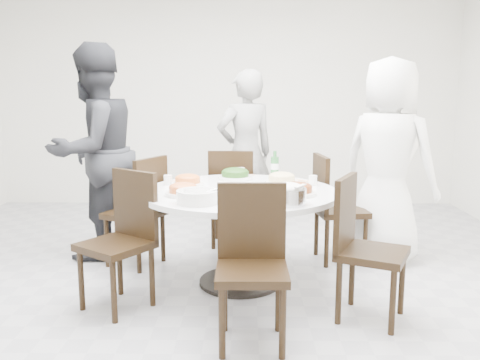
{
  "coord_description": "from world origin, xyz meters",
  "views": [
    {
      "loc": [
        0.26,
        -3.71,
        1.5
      ],
      "look_at": [
        0.21,
        0.15,
        0.82
      ],
      "focal_mm": 38.0,
      "sensor_mm": 36.0,
      "label": 1
    }
  ],
  "objects_px": {
    "chair_ne": "(341,208)",
    "diner_right": "(388,160)",
    "soup_bowl": "(198,197)",
    "chair_nw": "(134,211)",
    "chair_se": "(373,250)",
    "chair_s": "(252,268)",
    "dining_table": "(240,237)",
    "chair_sw": "(115,242)",
    "rice_bowl": "(287,196)",
    "diner_left": "(94,152)",
    "beverage_bottle": "(275,165)",
    "chair_n": "(232,197)",
    "diner_middle": "(246,153)"
  },
  "relations": [
    {
      "from": "chair_ne",
      "to": "diner_right",
      "type": "relative_size",
      "value": 0.53
    },
    {
      "from": "diner_right",
      "to": "soup_bowl",
      "type": "height_order",
      "value": "diner_right"
    },
    {
      "from": "chair_ne",
      "to": "diner_right",
      "type": "height_order",
      "value": "diner_right"
    },
    {
      "from": "chair_nw",
      "to": "chair_se",
      "type": "distance_m",
      "value": 2.09
    },
    {
      "from": "chair_s",
      "to": "diner_right",
      "type": "bearing_deg",
      "value": 52.72
    },
    {
      "from": "dining_table",
      "to": "soup_bowl",
      "type": "xyz_separation_m",
      "value": [
        -0.28,
        -0.45,
        0.42
      ]
    },
    {
      "from": "dining_table",
      "to": "chair_sw",
      "type": "height_order",
      "value": "chair_sw"
    },
    {
      "from": "rice_bowl",
      "to": "chair_se",
      "type": "bearing_deg",
      "value": -14.05
    },
    {
      "from": "chair_nw",
      "to": "chair_sw",
      "type": "bearing_deg",
      "value": 30.8
    },
    {
      "from": "chair_s",
      "to": "rice_bowl",
      "type": "distance_m",
      "value": 0.64
    },
    {
      "from": "chair_ne",
      "to": "diner_left",
      "type": "distance_m",
      "value": 2.25
    },
    {
      "from": "chair_se",
      "to": "beverage_bottle",
      "type": "bearing_deg",
      "value": 52.43
    },
    {
      "from": "chair_ne",
      "to": "chair_se",
      "type": "bearing_deg",
      "value": 172.42
    },
    {
      "from": "chair_s",
      "to": "chair_nw",
      "type": "bearing_deg",
      "value": 124.86
    },
    {
      "from": "chair_nw",
      "to": "soup_bowl",
      "type": "height_order",
      "value": "chair_nw"
    },
    {
      "from": "soup_bowl",
      "to": "diner_right",
      "type": "bearing_deg",
      "value": 34.87
    },
    {
      "from": "chair_nw",
      "to": "diner_left",
      "type": "xyz_separation_m",
      "value": [
        -0.39,
        0.24,
        0.48
      ]
    },
    {
      "from": "rice_bowl",
      "to": "chair_n",
      "type": "bearing_deg",
      "value": 105.16
    },
    {
      "from": "dining_table",
      "to": "chair_nw",
      "type": "relative_size",
      "value": 1.58
    },
    {
      "from": "diner_middle",
      "to": "chair_sw",
      "type": "bearing_deg",
      "value": 40.79
    },
    {
      "from": "chair_nw",
      "to": "chair_s",
      "type": "xyz_separation_m",
      "value": [
        1.0,
        -1.42,
        0.0
      ]
    },
    {
      "from": "dining_table",
      "to": "chair_s",
      "type": "height_order",
      "value": "chair_s"
    },
    {
      "from": "rice_bowl",
      "to": "chair_nw",
      "type": "bearing_deg",
      "value": 143.28
    },
    {
      "from": "chair_n",
      "to": "rice_bowl",
      "type": "relative_size",
      "value": 3.73
    },
    {
      "from": "diner_right",
      "to": "soup_bowl",
      "type": "relative_size",
      "value": 6.26
    },
    {
      "from": "diner_middle",
      "to": "dining_table",
      "type": "bearing_deg",
      "value": 64.36
    },
    {
      "from": "chair_ne",
      "to": "chair_se",
      "type": "height_order",
      "value": "same"
    },
    {
      "from": "diner_left",
      "to": "soup_bowl",
      "type": "distance_m",
      "value": 1.55
    },
    {
      "from": "diner_right",
      "to": "soup_bowl",
      "type": "bearing_deg",
      "value": 74.88
    },
    {
      "from": "chair_ne",
      "to": "chair_sw",
      "type": "xyz_separation_m",
      "value": [
        -1.73,
        -1.03,
        0.0
      ]
    },
    {
      "from": "chair_ne",
      "to": "diner_right",
      "type": "bearing_deg",
      "value": -85.96
    },
    {
      "from": "chair_sw",
      "to": "diner_right",
      "type": "bearing_deg",
      "value": 63.11
    },
    {
      "from": "chair_se",
      "to": "diner_middle",
      "type": "height_order",
      "value": "diner_middle"
    },
    {
      "from": "diner_middle",
      "to": "soup_bowl",
      "type": "height_order",
      "value": "diner_middle"
    },
    {
      "from": "chair_s",
      "to": "chair_se",
      "type": "bearing_deg",
      "value": 23.84
    },
    {
      "from": "chair_s",
      "to": "soup_bowl",
      "type": "distance_m",
      "value": 0.71
    },
    {
      "from": "rice_bowl",
      "to": "beverage_bottle",
      "type": "relative_size",
      "value": 1.06
    },
    {
      "from": "diner_right",
      "to": "chair_sw",
      "type": "bearing_deg",
      "value": 67.42
    },
    {
      "from": "chair_ne",
      "to": "diner_left",
      "type": "relative_size",
      "value": 0.5
    },
    {
      "from": "soup_bowl",
      "to": "diner_left",
      "type": "bearing_deg",
      "value": 132.08
    },
    {
      "from": "chair_sw",
      "to": "diner_middle",
      "type": "height_order",
      "value": "diner_middle"
    },
    {
      "from": "dining_table",
      "to": "rice_bowl",
      "type": "height_order",
      "value": "rice_bowl"
    },
    {
      "from": "diner_right",
      "to": "rice_bowl",
      "type": "bearing_deg",
      "value": 89.03
    },
    {
      "from": "diner_left",
      "to": "rice_bowl",
      "type": "xyz_separation_m",
      "value": [
        1.64,
        -1.17,
        -0.15
      ]
    },
    {
      "from": "diner_right",
      "to": "diner_left",
      "type": "relative_size",
      "value": 0.93
    },
    {
      "from": "chair_sw",
      "to": "chair_s",
      "type": "xyz_separation_m",
      "value": [
        0.93,
        -0.51,
        0.0
      ]
    },
    {
      "from": "chair_s",
      "to": "rice_bowl",
      "type": "xyz_separation_m",
      "value": [
        0.24,
        0.49,
        0.33
      ]
    },
    {
      "from": "chair_ne",
      "to": "soup_bowl",
      "type": "distance_m",
      "value": 1.58
    },
    {
      "from": "chair_ne",
      "to": "beverage_bottle",
      "type": "relative_size",
      "value": 3.97
    },
    {
      "from": "chair_sw",
      "to": "chair_se",
      "type": "distance_m",
      "value": 1.73
    }
  ]
}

